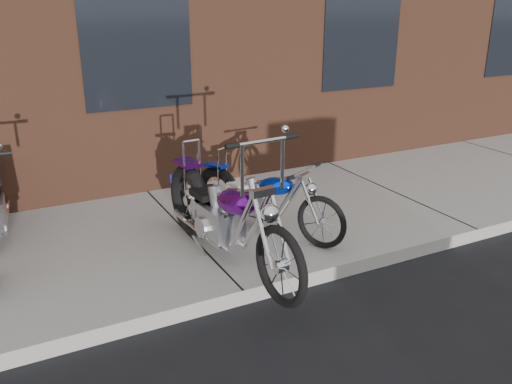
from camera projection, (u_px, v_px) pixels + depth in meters
ground at (244, 305)px, 4.96m from camera, size 120.00×120.00×0.00m
sidewalk at (186, 237)px, 6.19m from camera, size 22.00×3.00×0.15m
chopper_purple at (226, 220)px, 5.31m from camera, size 0.62×2.52×1.41m
chopper_blue at (263, 201)px, 6.06m from camera, size 1.00×1.84×0.88m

